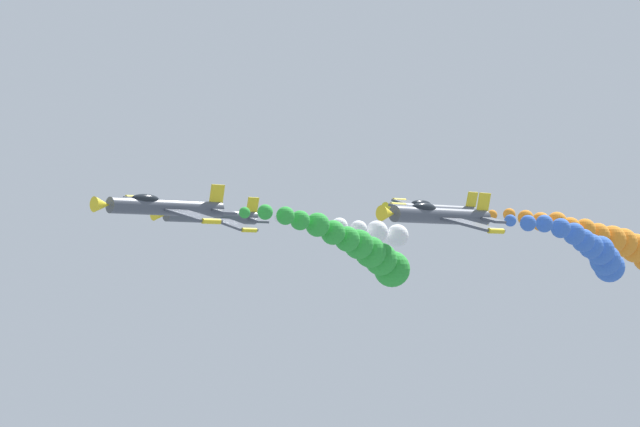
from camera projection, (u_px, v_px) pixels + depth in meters
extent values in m
cylinder|color=#474C56|center=(167.00, 207.00, 86.18)|extent=(1.31, 9.00, 1.31)
cone|color=yellow|center=(102.00, 205.00, 82.78)|extent=(1.24, 1.20, 1.24)
cube|color=#474C56|center=(171.00, 209.00, 86.46)|extent=(9.03, 1.90, 2.12)
cylinder|color=yellow|center=(211.00, 221.00, 83.07)|extent=(0.43, 1.40, 0.43)
cylinder|color=yellow|center=(134.00, 198.00, 89.85)|extent=(0.43, 1.40, 0.43)
cube|color=#474C56|center=(214.00, 209.00, 88.84)|extent=(3.75, 1.20, 0.98)
cube|color=yellow|center=(217.00, 196.00, 88.81)|extent=(0.48, 1.10, 1.59)
ellipsoid|color=black|center=(145.00, 199.00, 84.92)|extent=(0.93, 2.20, 0.85)
sphere|color=green|center=(245.00, 213.00, 90.92)|extent=(0.83, 0.83, 0.83)
sphere|color=green|center=(265.00, 212.00, 92.19)|extent=(1.14, 1.14, 1.14)
sphere|color=green|center=(285.00, 216.00, 93.43)|extent=(1.37, 1.37, 1.37)
sphere|color=green|center=(300.00, 220.00, 95.08)|extent=(1.50, 1.50, 1.50)
sphere|color=green|center=(318.00, 225.00, 96.46)|extent=(1.85, 1.85, 1.85)
sphere|color=green|center=(333.00, 232.00, 97.95)|extent=(1.92, 1.92, 1.92)
sphere|color=green|center=(347.00, 239.00, 99.52)|extent=(2.00, 2.00, 2.00)
sphere|color=green|center=(359.00, 244.00, 101.28)|extent=(2.39, 2.39, 2.39)
sphere|color=green|center=(370.00, 252.00, 102.98)|extent=(2.55, 2.55, 2.55)
sphere|color=green|center=(381.00, 259.00, 104.76)|extent=(2.71, 2.71, 2.71)
sphere|color=green|center=(392.00, 269.00, 106.43)|extent=(3.05, 3.05, 3.05)
cylinder|color=#474C56|center=(441.00, 216.00, 86.20)|extent=(1.32, 9.00, 1.32)
cone|color=yellow|center=(388.00, 213.00, 82.80)|extent=(1.25, 1.20, 1.25)
cube|color=#474C56|center=(445.00, 218.00, 86.48)|extent=(9.01, 1.90, 2.24)
cylinder|color=yellow|center=(496.00, 231.00, 83.10)|extent=(0.43, 1.40, 0.43)
cylinder|color=yellow|center=(398.00, 205.00, 89.86)|extent=(0.43, 1.40, 0.43)
cube|color=#474C56|center=(480.00, 217.00, 88.87)|extent=(3.74, 1.20, 1.03)
cube|color=yellow|center=(483.00, 204.00, 88.83)|extent=(0.49, 1.10, 1.59)
ellipsoid|color=black|center=(424.00, 208.00, 84.94)|extent=(0.94, 2.20, 0.86)
sphere|color=blue|center=(510.00, 221.00, 91.17)|extent=(0.87, 0.87, 0.87)
sphere|color=blue|center=(528.00, 223.00, 92.95)|extent=(1.20, 1.20, 1.20)
sphere|color=blue|center=(544.00, 224.00, 94.79)|extent=(1.33, 1.33, 1.33)
sphere|color=blue|center=(561.00, 228.00, 96.57)|extent=(1.52, 1.52, 1.52)
sphere|color=blue|center=(574.00, 234.00, 98.51)|extent=(1.74, 1.74, 1.74)
sphere|color=blue|center=(583.00, 240.00, 100.72)|extent=(1.85, 1.85, 1.85)
sphere|color=blue|center=(591.00, 246.00, 103.01)|extent=(2.02, 2.02, 2.02)
sphere|color=blue|center=(600.00, 250.00, 105.18)|extent=(2.42, 2.42, 2.42)
sphere|color=blue|center=(605.00, 260.00, 107.58)|extent=(2.65, 2.65, 2.65)
sphere|color=blue|center=(609.00, 267.00, 110.05)|extent=(2.70, 2.70, 2.70)
cylinder|color=#474C56|center=(212.00, 216.00, 104.32)|extent=(1.34, 9.00, 1.34)
cone|color=yellow|center=(160.00, 214.00, 100.92)|extent=(1.27, 1.20, 1.27)
cube|color=#474C56|center=(215.00, 218.00, 104.60)|extent=(8.96, 1.90, 2.45)
cylinder|color=yellow|center=(249.00, 230.00, 101.23)|extent=(0.44, 1.40, 0.44)
cylinder|color=yellow|center=(183.00, 206.00, 107.97)|extent=(0.44, 1.40, 0.44)
cube|color=#474C56|center=(250.00, 217.00, 106.98)|extent=(3.73, 1.20, 1.12)
cube|color=yellow|center=(252.00, 207.00, 106.92)|extent=(0.53, 1.10, 1.58)
ellipsoid|color=black|center=(195.00, 210.00, 103.05)|extent=(0.95, 2.20, 0.88)
sphere|color=white|center=(279.00, 218.00, 109.15)|extent=(0.83, 0.83, 0.83)
sphere|color=white|center=(299.00, 222.00, 110.62)|extent=(1.12, 1.12, 1.12)
sphere|color=white|center=(319.00, 224.00, 111.98)|extent=(1.32, 1.32, 1.32)
sphere|color=white|center=(339.00, 226.00, 113.35)|extent=(1.53, 1.53, 1.53)
sphere|color=white|center=(358.00, 229.00, 114.74)|extent=(1.61, 1.61, 1.61)
sphere|color=white|center=(377.00, 232.00, 116.16)|extent=(2.04, 2.04, 2.04)
sphere|color=white|center=(397.00, 236.00, 117.33)|extent=(2.07, 2.07, 2.07)
cylinder|color=#474C56|center=(435.00, 211.00, 102.67)|extent=(1.35, 9.00, 1.35)
cone|color=yellow|center=(391.00, 209.00, 99.27)|extent=(1.28, 1.20, 1.28)
cube|color=#474C56|center=(439.00, 213.00, 102.95)|extent=(8.94, 1.90, 2.53)
cylinder|color=yellow|center=(481.00, 225.00, 99.59)|extent=(0.44, 1.40, 0.44)
cylinder|color=yellow|center=(399.00, 200.00, 106.31)|extent=(0.44, 1.40, 0.44)
cube|color=#474C56|center=(469.00, 212.00, 105.33)|extent=(3.72, 1.20, 1.15)
cube|color=yellow|center=(472.00, 201.00, 105.27)|extent=(0.55, 1.10, 1.58)
ellipsoid|color=black|center=(421.00, 204.00, 101.40)|extent=(0.95, 2.20, 0.88)
sphere|color=orange|center=(492.00, 215.00, 107.57)|extent=(0.90, 0.90, 0.90)
sphere|color=orange|center=(509.00, 214.00, 108.95)|extent=(1.07, 1.07, 1.07)
sphere|color=orange|center=(526.00, 218.00, 110.36)|extent=(1.39, 1.39, 1.39)
sphere|color=orange|center=(541.00, 222.00, 111.85)|extent=(1.65, 1.65, 1.65)
sphere|color=orange|center=(557.00, 222.00, 113.22)|extent=(1.84, 1.84, 1.84)
sphere|color=orange|center=(570.00, 228.00, 114.79)|extent=(1.96, 1.96, 1.96)
sphere|color=orange|center=(585.00, 230.00, 116.20)|extent=(2.02, 2.02, 2.02)
sphere|color=orange|center=(598.00, 236.00, 117.74)|extent=(2.35, 2.35, 2.35)
sphere|color=orange|center=(612.00, 240.00, 119.12)|extent=(2.64, 2.64, 2.64)
sphere|color=orange|center=(623.00, 243.00, 120.77)|extent=(2.75, 2.75, 2.75)
sphere|color=orange|center=(635.00, 248.00, 122.29)|extent=(2.81, 2.81, 2.81)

